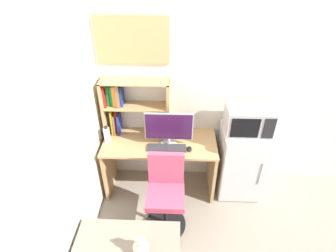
{
  "coord_description": "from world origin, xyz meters",
  "views": [
    {
      "loc": [
        -0.68,
        -2.82,
        2.7
      ],
      "look_at": [
        -0.78,
        -0.33,
        1.01
      ],
      "focal_mm": 28.63,
      "sensor_mm": 36.0,
      "label": 1
    }
  ],
  "objects_px": {
    "monitor": "(169,128)",
    "wall_corkboard": "(132,40)",
    "desk_chair": "(166,196)",
    "computer_mouse": "(190,149)",
    "microwave": "(248,120)",
    "keyboard": "(167,148)",
    "hutch_bookshelf": "(126,105)",
    "water_bottle": "(107,135)",
    "mini_fridge": "(240,162)",
    "teddy_bear": "(141,247)"
  },
  "relations": [
    {
      "from": "keyboard",
      "to": "teddy_bear",
      "type": "distance_m",
      "value": 1.15
    },
    {
      "from": "keyboard",
      "to": "microwave",
      "type": "xyz_separation_m",
      "value": [
        0.91,
        0.14,
        0.31
      ]
    },
    {
      "from": "computer_mouse",
      "to": "microwave",
      "type": "height_order",
      "value": "microwave"
    },
    {
      "from": "hutch_bookshelf",
      "to": "teddy_bear",
      "type": "distance_m",
      "value": 1.56
    },
    {
      "from": "keyboard",
      "to": "teddy_bear",
      "type": "relative_size",
      "value": 2.12
    },
    {
      "from": "mini_fridge",
      "to": "wall_corkboard",
      "type": "relative_size",
      "value": 1.18
    },
    {
      "from": "water_bottle",
      "to": "microwave",
      "type": "xyz_separation_m",
      "value": [
        1.62,
        0.03,
        0.22
      ]
    },
    {
      "from": "keyboard",
      "to": "computer_mouse",
      "type": "bearing_deg",
      "value": -4.11
    },
    {
      "from": "teddy_bear",
      "to": "microwave",
      "type": "bearing_deg",
      "value": 49.5
    },
    {
      "from": "wall_corkboard",
      "to": "desk_chair",
      "type": "bearing_deg",
      "value": -65.2
    },
    {
      "from": "mini_fridge",
      "to": "desk_chair",
      "type": "bearing_deg",
      "value": -148.47
    },
    {
      "from": "hutch_bookshelf",
      "to": "wall_corkboard",
      "type": "height_order",
      "value": "wall_corkboard"
    },
    {
      "from": "hutch_bookshelf",
      "to": "mini_fridge",
      "type": "xyz_separation_m",
      "value": [
        1.4,
        -0.17,
        -0.68
      ]
    },
    {
      "from": "monitor",
      "to": "keyboard",
      "type": "bearing_deg",
      "value": -104.67
    },
    {
      "from": "hutch_bookshelf",
      "to": "water_bottle",
      "type": "xyz_separation_m",
      "value": [
        -0.21,
        -0.2,
        -0.29
      ]
    },
    {
      "from": "microwave",
      "to": "desk_chair",
      "type": "relative_size",
      "value": 0.55
    },
    {
      "from": "keyboard",
      "to": "wall_corkboard",
      "type": "height_order",
      "value": "wall_corkboard"
    },
    {
      "from": "keyboard",
      "to": "wall_corkboard",
      "type": "xyz_separation_m",
      "value": [
        -0.38,
        0.41,
        1.1
      ]
    },
    {
      "from": "hutch_bookshelf",
      "to": "water_bottle",
      "type": "relative_size",
      "value": 3.64
    },
    {
      "from": "hutch_bookshelf",
      "to": "monitor",
      "type": "height_order",
      "value": "hutch_bookshelf"
    },
    {
      "from": "desk_chair",
      "to": "wall_corkboard",
      "type": "xyz_separation_m",
      "value": [
        -0.38,
        0.83,
        1.45
      ]
    },
    {
      "from": "wall_corkboard",
      "to": "mini_fridge",
      "type": "bearing_deg",
      "value": -11.89
    },
    {
      "from": "monitor",
      "to": "teddy_bear",
      "type": "height_order",
      "value": "monitor"
    },
    {
      "from": "computer_mouse",
      "to": "hutch_bookshelf",
      "type": "bearing_deg",
      "value": 156.49
    },
    {
      "from": "computer_mouse",
      "to": "teddy_bear",
      "type": "bearing_deg",
      "value": -111.37
    },
    {
      "from": "mini_fridge",
      "to": "teddy_bear",
      "type": "bearing_deg",
      "value": -130.57
    },
    {
      "from": "monitor",
      "to": "water_bottle",
      "type": "relative_size",
      "value": 2.56
    },
    {
      "from": "keyboard",
      "to": "water_bottle",
      "type": "xyz_separation_m",
      "value": [
        -0.71,
        0.11,
        0.09
      ]
    },
    {
      "from": "water_bottle",
      "to": "desk_chair",
      "type": "height_order",
      "value": "water_bottle"
    },
    {
      "from": "water_bottle",
      "to": "wall_corkboard",
      "type": "relative_size",
      "value": 0.27
    },
    {
      "from": "computer_mouse",
      "to": "desk_chair",
      "type": "relative_size",
      "value": 0.11
    },
    {
      "from": "water_bottle",
      "to": "desk_chair",
      "type": "xyz_separation_m",
      "value": [
        0.71,
        -0.53,
        -0.43
      ]
    },
    {
      "from": "monitor",
      "to": "microwave",
      "type": "distance_m",
      "value": 0.9
    },
    {
      "from": "computer_mouse",
      "to": "monitor",
      "type": "bearing_deg",
      "value": 158.32
    },
    {
      "from": "hutch_bookshelf",
      "to": "wall_corkboard",
      "type": "distance_m",
      "value": 0.74
    },
    {
      "from": "mini_fridge",
      "to": "computer_mouse",
      "type": "bearing_deg",
      "value": -166.44
    },
    {
      "from": "microwave",
      "to": "teddy_bear",
      "type": "bearing_deg",
      "value": -130.5
    },
    {
      "from": "hutch_bookshelf",
      "to": "teddy_bear",
      "type": "bearing_deg",
      "value": -77.4
    },
    {
      "from": "teddy_bear",
      "to": "wall_corkboard",
      "type": "bearing_deg",
      "value": 97.6
    },
    {
      "from": "water_bottle",
      "to": "mini_fridge",
      "type": "distance_m",
      "value": 1.66
    },
    {
      "from": "wall_corkboard",
      "to": "monitor",
      "type": "bearing_deg",
      "value": -39.85
    },
    {
      "from": "hutch_bookshelf",
      "to": "teddy_bear",
      "type": "height_order",
      "value": "hutch_bookshelf"
    },
    {
      "from": "hutch_bookshelf",
      "to": "microwave",
      "type": "distance_m",
      "value": 1.41
    },
    {
      "from": "keyboard",
      "to": "water_bottle",
      "type": "bearing_deg",
      "value": 171.32
    },
    {
      "from": "monitor",
      "to": "mini_fridge",
      "type": "relative_size",
      "value": 0.59
    },
    {
      "from": "teddy_bear",
      "to": "keyboard",
      "type": "bearing_deg",
      "value": 81.3
    },
    {
      "from": "monitor",
      "to": "wall_corkboard",
      "type": "distance_m",
      "value": 1.02
    },
    {
      "from": "monitor",
      "to": "teddy_bear",
      "type": "bearing_deg",
      "value": -99.09
    },
    {
      "from": "desk_chair",
      "to": "teddy_bear",
      "type": "bearing_deg",
      "value": -104.03
    },
    {
      "from": "hutch_bookshelf",
      "to": "desk_chair",
      "type": "relative_size",
      "value": 0.85
    }
  ]
}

